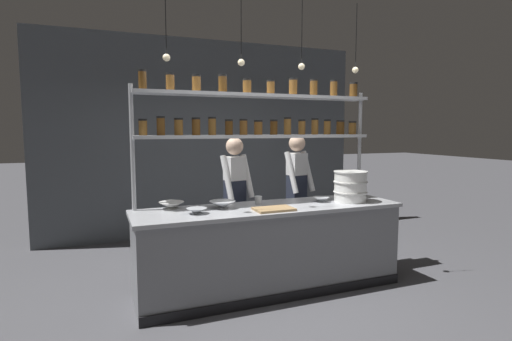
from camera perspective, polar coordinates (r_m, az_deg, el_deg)
ground_plane at (r=4.56m, az=2.01°, el=-16.57°), size 40.00×40.00×0.00m
back_wall at (r=6.70m, az=-7.05°, el=4.58°), size 5.31×0.12×3.19m
prep_counter at (r=4.41m, az=2.05°, el=-11.05°), size 2.91×0.76×0.92m
spice_shelf_unit at (r=4.53m, az=0.49°, el=7.24°), size 2.79×0.28×2.34m
chef_left at (r=4.81m, az=-3.01°, el=-3.64°), size 0.41×0.34×1.65m
chef_center at (r=5.24m, az=5.85°, el=-2.71°), size 0.41×0.34×1.67m
container_stack at (r=4.70m, az=13.33°, el=-2.20°), size 0.38×0.38×0.35m
cutting_board at (r=4.10m, az=2.57°, el=-5.52°), size 0.40×0.26×0.02m
prep_bowl_near_left at (r=4.63m, az=9.23°, el=-4.11°), size 0.19×0.19×0.05m
prep_bowl_center_front at (r=4.22m, az=-4.81°, el=-4.88°), size 0.28×0.28×0.08m
prep_bowl_center_back at (r=3.97m, az=-8.49°, el=-5.75°), size 0.20×0.20×0.06m
prep_bowl_near_right at (r=4.26m, az=-11.98°, el=-4.90°), size 0.26×0.26×0.07m
serving_cup_front at (r=4.41m, az=0.35°, el=-4.26°), size 0.08×0.08×0.09m
pendant_light_row at (r=4.28m, az=2.17°, el=15.47°), size 2.19×0.07×0.76m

